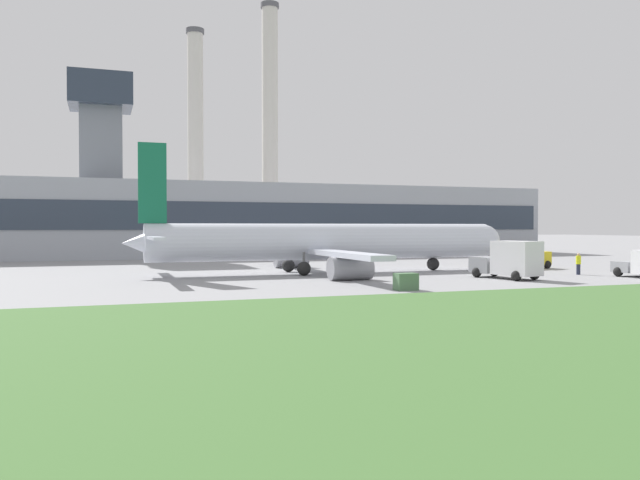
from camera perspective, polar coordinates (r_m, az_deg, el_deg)
ground_plane at (r=50.49m, az=-1.67°, el=-2.92°), size 400.00×400.00×0.00m
terminal_building at (r=80.64m, az=-9.03°, el=2.08°), size 84.69×14.99×21.67m
smokestack_left at (r=107.91m, az=-11.32°, el=9.09°), size 3.02×3.02×36.76m
smokestack_right at (r=113.83m, az=-4.60°, el=10.44°), size 3.29×3.29×43.58m
airplane at (r=49.01m, az=0.42°, el=-0.26°), size 31.26×25.65×9.65m
pushback_tug at (r=57.43m, az=18.63°, el=-1.61°), size 3.86×2.76×1.97m
fuel_truck at (r=45.33m, az=16.92°, el=-1.81°), size 3.19×5.44×2.66m
ground_crew_person at (r=51.24m, az=22.55°, el=-2.00°), size 0.44×0.44×1.65m
utility_cabinet at (r=36.04m, az=7.85°, el=-3.80°), size 1.25×0.84×0.98m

